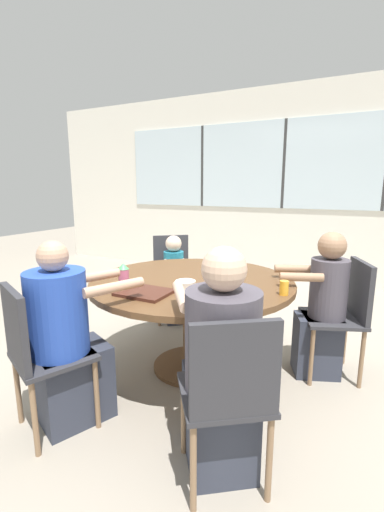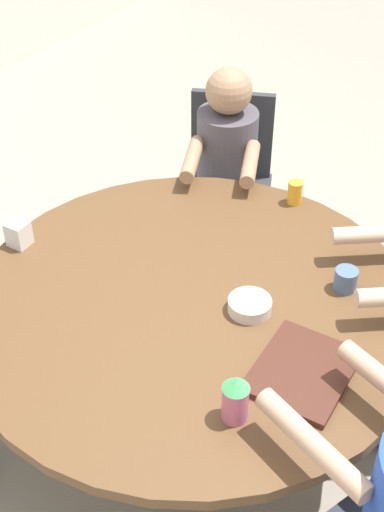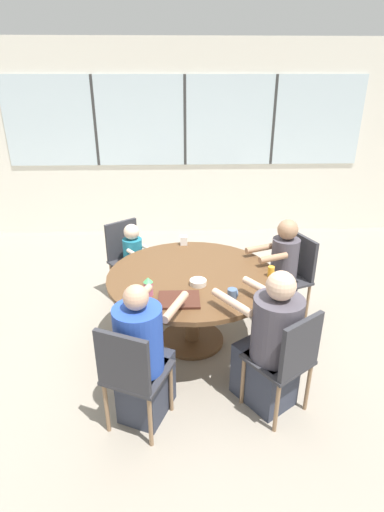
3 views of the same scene
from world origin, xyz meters
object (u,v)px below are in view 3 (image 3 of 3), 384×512
at_px(coffee_mug, 233,293).
at_px(person_woman_green_shirt, 280,276).
at_px(person_man_teal_shirt, 270,347).
at_px(bowl_white_shallow, 198,282).
at_px(sippy_cup, 148,286).
at_px(person_man_blue_shirt, 143,360).
at_px(person_toddler, 135,267).
at_px(chair_for_toddler, 127,254).
at_px(chair_for_woman_green_shirt, 294,270).
at_px(chair_for_man_blue_shirt, 131,371).
at_px(chair_for_man_teal_shirt, 289,357).
at_px(juice_glass, 271,272).
at_px(milk_carton_small, 184,240).

bearing_deg(coffee_mug, person_woman_green_shirt, 52.60).
height_order(person_man_teal_shirt, bowl_white_shallow, person_man_teal_shirt).
bearing_deg(sippy_cup, person_man_blue_shirt, -91.87).
relative_size(person_man_teal_shirt, person_toddler, 1.26).
bearing_deg(person_woman_green_shirt, chair_for_toddler, 49.74).
height_order(chair_for_toddler, coffee_mug, chair_for_toddler).
relative_size(chair_for_woman_green_shirt, sippy_cup, 5.54).
distance_m(chair_for_toddler, sippy_cup, 1.31).
xyz_separation_m(chair_for_woman_green_shirt, person_man_teal_shirt, (-0.50, -1.19, -0.02)).
xyz_separation_m(person_toddler, bowl_white_shallow, (0.64, -0.95, 0.31)).
height_order(chair_for_man_blue_shirt, bowl_white_shallow, chair_for_man_blue_shirt).
distance_m(chair_for_toddler, coffee_mug, 1.66).
relative_size(chair_for_man_teal_shirt, chair_for_toddler, 1.00).
distance_m(juice_glass, bowl_white_shallow, 0.66).
relative_size(coffee_mug, sippy_cup, 0.53).
xyz_separation_m(coffee_mug, milk_carton_small, (-0.37, 1.10, 0.01)).
distance_m(chair_for_man_teal_shirt, person_woman_green_shirt, 1.30).
height_order(chair_for_toddler, sippy_cup, chair_for_toddler).
distance_m(person_toddler, sippy_cup, 1.20).
relative_size(chair_for_man_blue_shirt, chair_for_man_teal_shirt, 1.00).
bearing_deg(sippy_cup, milk_carton_small, 73.83).
bearing_deg(person_toddler, chair_for_man_blue_shirt, 56.89).
bearing_deg(bowl_white_shallow, milk_carton_small, 96.88).
xyz_separation_m(person_man_teal_shirt, person_toddler, (-1.14, 1.54, -0.08)).
distance_m(chair_for_toddler, bowl_white_shallow, 1.32).
relative_size(chair_for_man_teal_shirt, milk_carton_small, 9.38).
height_order(person_woman_green_shirt, sippy_cup, person_woman_green_shirt).
relative_size(juice_glass, bowl_white_shallow, 0.66).
xyz_separation_m(chair_for_man_blue_shirt, sippy_cup, (0.08, 0.68, 0.27)).
relative_size(chair_for_woman_green_shirt, chair_for_toddler, 1.00).
relative_size(person_man_teal_shirt, sippy_cup, 7.20).
xyz_separation_m(chair_for_man_teal_shirt, person_man_teal_shirt, (-0.10, 0.14, -0.02)).
height_order(person_toddler, juice_glass, person_toddler).
bearing_deg(person_man_blue_shirt, bowl_white_shallow, 81.73).
relative_size(person_woman_green_shirt, person_man_teal_shirt, 0.95).
distance_m(person_man_teal_shirt, milk_carton_small, 1.61).
distance_m(person_toddler, coffee_mug, 1.52).
distance_m(chair_for_man_blue_shirt, coffee_mug, 1.00).
relative_size(chair_for_man_blue_shirt, bowl_white_shallow, 6.18).
xyz_separation_m(chair_for_toddler, milk_carton_small, (0.63, -0.20, 0.23)).
relative_size(chair_for_toddler, sippy_cup, 5.54).
height_order(person_man_blue_shirt, milk_carton_small, person_man_blue_shirt).
bearing_deg(chair_for_woman_green_shirt, person_man_blue_shirt, 110.58).
bearing_deg(juice_glass, sippy_cup, -164.58).
relative_size(chair_for_man_blue_shirt, person_woman_green_shirt, 0.81).
height_order(person_toddler, sippy_cup, person_toddler).
relative_size(chair_for_woman_green_shirt, bowl_white_shallow, 6.18).
distance_m(person_man_teal_shirt, sippy_cup, 1.05).
bearing_deg(chair_for_woman_green_shirt, juice_glass, 121.45).
bearing_deg(milk_carton_small, chair_for_woman_green_shirt, -13.82).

